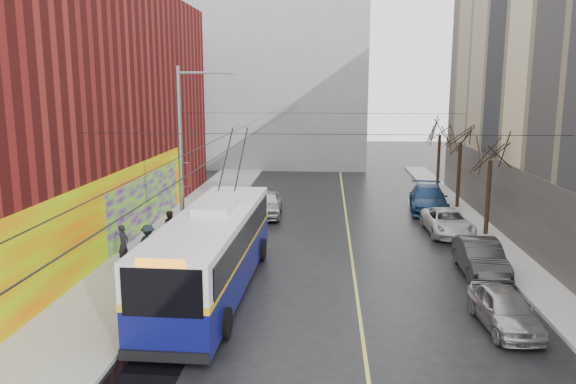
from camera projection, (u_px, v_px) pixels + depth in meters
name	position (u px, v px, depth m)	size (l,w,h in m)	color
ground	(315.00, 380.00, 15.79)	(140.00, 140.00, 0.00)	black
sidewalk_left	(161.00, 249.00, 28.09)	(4.00, 60.00, 0.15)	gray
sidewalk_right	(508.00, 257.00, 26.91)	(2.00, 60.00, 0.15)	gray
lane_line	(350.00, 244.00, 29.40)	(0.12, 50.00, 0.01)	#BFB74C
building_left	(17.00, 108.00, 29.31)	(12.11, 36.00, 14.00)	#581211
building_far	(268.00, 77.00, 58.62)	(20.50, 12.10, 18.00)	gray
streetlight_pole	(184.00, 161.00, 25.11)	(2.65, 0.60, 9.00)	slate
catenary_wires	(274.00, 123.00, 29.28)	(18.00, 60.00, 0.22)	black
tree_near	(491.00, 146.00, 29.92)	(3.20, 3.20, 6.40)	black
tree_mid	(461.00, 131.00, 36.73)	(3.20, 3.20, 6.68)	black
tree_far	(440.00, 125.00, 43.61)	(3.20, 3.20, 6.57)	black
pigeons_flying	(258.00, 102.00, 25.05)	(3.44, 1.71, 2.48)	slate
trolleybus	(213.00, 250.00, 22.32)	(3.28, 12.99, 6.11)	#0A0D4F
parked_car_a	(504.00, 309.00, 19.07)	(1.61, 4.00, 1.36)	#9C9DA1
parked_car_b	(480.00, 258.00, 24.49)	(1.61, 4.61, 1.52)	#29292C
parked_car_c	(448.00, 222.00, 31.25)	(2.26, 4.89, 1.36)	silver
parked_car_d	(428.00, 199.00, 36.91)	(2.32, 5.71, 1.66)	navy
following_car	(266.00, 203.00, 35.57)	(1.89, 4.69, 1.60)	#BBBCC0
pedestrian_a	(124.00, 244.00, 25.53)	(0.66, 0.43, 1.80)	black
pedestrian_b	(171.00, 228.00, 28.46)	(0.87, 0.68, 1.79)	black
pedestrian_c	(148.00, 243.00, 25.78)	(1.13, 0.65, 1.74)	black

